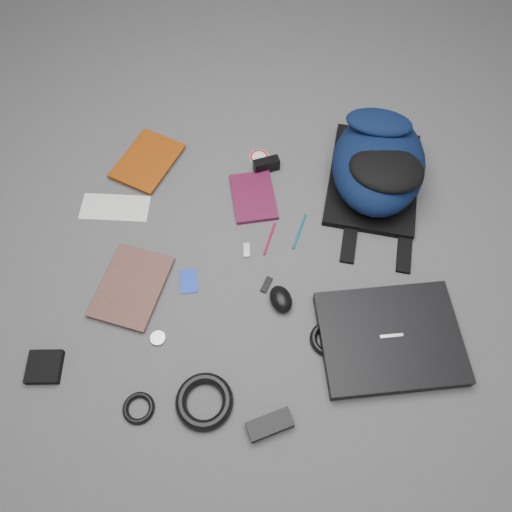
# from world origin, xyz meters

# --- Properties ---
(ground) EXTENTS (4.00, 4.00, 0.00)m
(ground) POSITION_xyz_m (0.00, 0.00, 0.00)
(ground) COLOR #4F4F51
(ground) RESTS_ON ground
(backpack) EXTENTS (0.38, 0.51, 0.20)m
(backpack) POSITION_xyz_m (0.38, 0.34, 0.10)
(backpack) COLOR black
(backpack) RESTS_ON ground
(laptop) EXTENTS (0.45, 0.37, 0.04)m
(laptop) POSITION_xyz_m (0.41, -0.24, 0.02)
(laptop) COLOR black
(laptop) RESTS_ON ground
(textbook_red) EXTENTS (0.26, 0.29, 0.03)m
(textbook_red) POSITION_xyz_m (-0.49, 0.39, 0.01)
(textbook_red) COLOR #762C06
(textbook_red) RESTS_ON ground
(comic_book) EXTENTS (0.24, 0.29, 0.02)m
(comic_book) POSITION_xyz_m (-0.47, -0.11, 0.01)
(comic_book) COLOR #A94B0C
(comic_book) RESTS_ON ground
(envelope) EXTENTS (0.23, 0.11, 0.00)m
(envelope) POSITION_xyz_m (-0.49, 0.16, 0.00)
(envelope) COLOR silver
(envelope) RESTS_ON ground
(dvd_case) EXTENTS (0.18, 0.22, 0.02)m
(dvd_case) POSITION_xyz_m (-0.03, 0.23, 0.01)
(dvd_case) COLOR #3F0C23
(dvd_case) RESTS_ON ground
(compact_camera) EXTENTS (0.10, 0.06, 0.05)m
(compact_camera) POSITION_xyz_m (0.01, 0.36, 0.03)
(compact_camera) COLOR black
(compact_camera) RESTS_ON ground
(sticker_disc) EXTENTS (0.08, 0.08, 0.00)m
(sticker_disc) POSITION_xyz_m (-0.02, 0.41, 0.00)
(sticker_disc) COLOR silver
(sticker_disc) RESTS_ON ground
(pen_teal) EXTENTS (0.04, 0.13, 0.01)m
(pen_teal) POSITION_xyz_m (0.14, 0.11, 0.00)
(pen_teal) COLOR #0B5869
(pen_teal) RESTS_ON ground
(pen_red) EXTENTS (0.04, 0.12, 0.01)m
(pen_red) POSITION_xyz_m (0.04, 0.08, 0.00)
(pen_red) COLOR maroon
(pen_red) RESTS_ON ground
(id_badge) EXTENTS (0.07, 0.09, 0.00)m
(id_badge) POSITION_xyz_m (-0.20, -0.09, 0.00)
(id_badge) COLOR #1935C1
(id_badge) RESTS_ON ground
(usb_black) EXTENTS (0.04, 0.06, 0.01)m
(usb_black) POSITION_xyz_m (0.04, -0.09, 0.00)
(usb_black) COLOR black
(usb_black) RESTS_ON ground
(usb_silver) EXTENTS (0.03, 0.05, 0.01)m
(usb_silver) POSITION_xyz_m (-0.03, 0.03, 0.01)
(usb_silver) COLOR silver
(usb_silver) RESTS_ON ground
(mouse) EXTENTS (0.10, 0.11, 0.05)m
(mouse) POSITION_xyz_m (0.09, -0.14, 0.02)
(mouse) COLOR black
(mouse) RESTS_ON ground
(headphone_left) EXTENTS (0.08, 0.08, 0.01)m
(headphone_left) POSITION_xyz_m (-0.32, -0.09, 0.01)
(headphone_left) COLOR #B1B1B3
(headphone_left) RESTS_ON ground
(headphone_right) EXTENTS (0.05, 0.05, 0.01)m
(headphone_right) POSITION_xyz_m (-0.27, -0.29, 0.01)
(headphone_right) COLOR #ACADAF
(headphone_right) RESTS_ON ground
(cable_coil) EXTENTS (0.13, 0.13, 0.02)m
(cable_coil) POSITION_xyz_m (0.23, -0.26, 0.01)
(cable_coil) COLOR black
(cable_coil) RESTS_ON ground
(power_brick) EXTENTS (0.13, 0.10, 0.03)m
(power_brick) POSITION_xyz_m (0.07, -0.51, 0.02)
(power_brick) COLOR black
(power_brick) RESTS_ON ground
(power_cord_coil) EXTENTS (0.18, 0.18, 0.03)m
(power_cord_coil) POSITION_xyz_m (-0.11, -0.46, 0.02)
(power_cord_coil) COLOR black
(power_cord_coil) RESTS_ON ground
(pouch) EXTENTS (0.10, 0.10, 0.02)m
(pouch) POSITION_xyz_m (-0.57, -0.39, 0.01)
(pouch) COLOR black
(pouch) RESTS_ON ground
(earbud_coil) EXTENTS (0.09, 0.09, 0.02)m
(earbud_coil) POSITION_xyz_m (-0.29, -0.49, 0.01)
(earbud_coil) COLOR black
(earbud_coil) RESTS_ON ground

